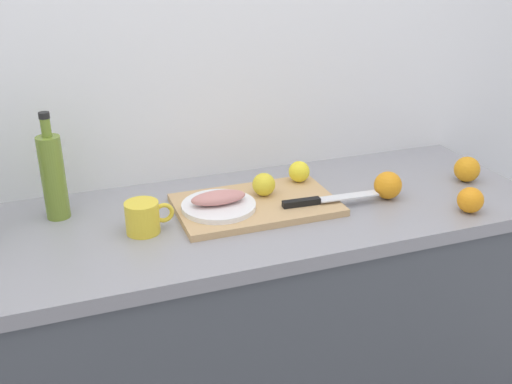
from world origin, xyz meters
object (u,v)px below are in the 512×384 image
lemon_0 (299,172)px  orange_0 (467,169)px  white_plate (219,206)px  fish_fillet (218,198)px  chef_knife (319,200)px  coffee_mug_0 (143,217)px  olive_oil_bottle (53,175)px  cutting_board (256,205)px

lemon_0 → orange_0: lemon_0 is taller
white_plate → fish_fillet: 0.03m
chef_knife → coffee_mug_0: size_ratio=2.25×
chef_knife → olive_oil_bottle: bearing=166.6°
coffee_mug_0 → chef_knife: bearing=-3.8°
fish_fillet → lemon_0: lemon_0 is taller
cutting_board → white_plate: 0.11m
white_plate → olive_oil_bottle: size_ratio=0.69×
cutting_board → orange_0: bearing=-3.2°
chef_knife → coffee_mug_0: bearing=179.2°
cutting_board → lemon_0: bearing=28.6°
orange_0 → white_plate: bearing=177.8°
fish_fillet → coffee_mug_0: bearing=-171.7°
coffee_mug_0 → orange_0: coffee_mug_0 is taller
cutting_board → olive_oil_bottle: size_ratio=1.52×
white_plate → coffee_mug_0: bearing=-171.7°
coffee_mug_0 → orange_0: size_ratio=1.61×
coffee_mug_0 → lemon_0: bearing=15.0°
cutting_board → chef_knife: size_ratio=1.56×
cutting_board → olive_oil_bottle: 0.56m
cutting_board → olive_oil_bottle: bearing=165.9°
white_plate → lemon_0: size_ratio=3.19×
white_plate → chef_knife: chef_knife is taller
cutting_board → chef_knife: 0.18m
cutting_board → white_plate: white_plate is taller
white_plate → fish_fillet: (0.00, 0.00, 0.03)m
cutting_board → fish_fillet: bearing=-176.3°
olive_oil_bottle → coffee_mug_0: 0.28m
lemon_0 → olive_oil_bottle: 0.71m
olive_oil_bottle → coffee_mug_0: size_ratio=2.32×
coffee_mug_0 → white_plate: bearing=8.3°
white_plate → chef_knife: bearing=-12.9°
chef_knife → orange_0: (0.53, 0.03, 0.01)m
chef_knife → olive_oil_bottle: 0.73m
lemon_0 → olive_oil_bottle: (-0.71, 0.04, 0.07)m
chef_knife → lemon_0: 0.17m
coffee_mug_0 → orange_0: bearing=-0.0°
cutting_board → orange_0: orange_0 is taller
fish_fillet → lemon_0: 0.31m
white_plate → fish_fillet: bearing=0.0°
white_plate → fish_fillet: size_ratio=1.33×
cutting_board → lemon_0: lemon_0 is taller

